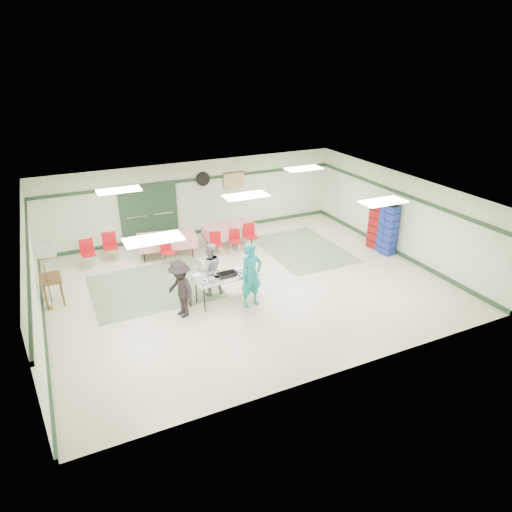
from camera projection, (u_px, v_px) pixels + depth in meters
name	position (u px, v px, depth m)	size (l,w,h in m)	color
floor	(247.00, 284.00, 13.38)	(11.00, 11.00, 0.00)	beige
ceiling	(246.00, 195.00, 12.26)	(11.00, 11.00, 0.00)	white
wall_back	(195.00, 198.00, 16.53)	(11.00, 11.00, 0.00)	beige
wall_front	(338.00, 319.00, 9.12)	(11.00, 11.00, 0.00)	beige
wall_left	(32.00, 280.00, 10.68)	(9.00, 9.00, 0.00)	beige
wall_right	(399.00, 214.00, 14.96)	(9.00, 9.00, 0.00)	beige
trim_back	(195.00, 180.00, 16.21)	(11.00, 0.06, 0.10)	#1F3A25
baseboard_back	(198.00, 232.00, 17.03)	(11.00, 0.06, 0.12)	#1F3A25
trim_left	(28.00, 252.00, 10.40)	(9.00, 0.06, 0.10)	#1F3A25
baseboard_left	(44.00, 326.00, 11.22)	(9.00, 0.06, 0.12)	#1F3A25
trim_right	(401.00, 193.00, 14.66)	(9.00, 0.06, 0.10)	#1F3A25
baseboard_right	(393.00, 250.00, 15.49)	(9.00, 0.06, 0.12)	#1F3A25
green_patch_a	(154.00, 286.00, 13.23)	(3.50, 3.00, 0.01)	#64825F
green_patch_b	(303.00, 249.00, 15.70)	(2.50, 3.50, 0.01)	#64825F
double_door_left	(136.00, 215.00, 15.74)	(0.90, 0.06, 2.10)	#939693
double_door_right	(163.00, 212.00, 16.11)	(0.90, 0.06, 2.10)	#939693
door_frame	(149.00, 214.00, 15.91)	(2.00, 0.03, 2.15)	#1F3A25
wall_fan	(203.00, 179.00, 16.31)	(0.50, 0.50, 0.10)	black
scroll_banner	(234.00, 181.00, 16.86)	(0.80, 0.02, 0.60)	#DDBB8A
serving_table	(226.00, 277.00, 12.19)	(1.79, 0.82, 0.76)	#B9B9B4
sheet_tray_right	(245.00, 273.00, 12.29)	(0.58, 0.44, 0.02)	silver
sheet_tray_mid	(220.00, 275.00, 12.20)	(0.59, 0.45, 0.02)	silver
sheet_tray_left	(210.00, 280.00, 11.91)	(0.63, 0.48, 0.02)	silver
baking_pan	(227.00, 274.00, 12.16)	(0.53, 0.33, 0.08)	black
foam_box_stack	(197.00, 278.00, 11.82)	(0.23, 0.21, 0.21)	white
volunteer_teal	(251.00, 275.00, 11.92)	(0.64, 0.42, 1.77)	teal
volunteer_grey	(210.00, 269.00, 12.55)	(0.74, 0.57, 1.51)	#96969B
volunteer_dark	(181.00, 289.00, 11.48)	(0.99, 0.57, 1.53)	black
dining_table_a	(229.00, 230.00, 15.79)	(1.81, 0.92, 0.77)	red
dining_table_b	(167.00, 240.00, 14.94)	(1.97, 1.11, 0.77)	red
chair_a	(235.00, 238.00, 15.34)	(0.47, 0.47, 0.79)	#B70E19
chair_b	(215.00, 241.00, 15.07)	(0.46, 0.46, 0.81)	#B70E19
chair_c	(250.00, 234.00, 15.55)	(0.44, 0.44, 0.89)	#B70E19
chair_d	(167.00, 250.00, 14.43)	(0.46, 0.46, 0.80)	#B70E19
chair_loose_a	(110.00, 244.00, 14.66)	(0.45, 0.45, 0.94)	#B70E19
chair_loose_b	(88.00, 250.00, 14.22)	(0.44, 0.44, 0.90)	#B70E19
crate_stack_blue_a	(390.00, 230.00, 14.98)	(0.38, 0.38, 1.71)	#1A3F9F
crate_stack_red	(377.00, 225.00, 15.54)	(0.43, 0.43, 1.66)	maroon
crate_stack_blue_b	(385.00, 227.00, 15.16)	(0.39, 0.39, 1.77)	#1A3F9F
printer_table	(51.00, 281.00, 12.17)	(0.54, 0.81, 0.74)	brown
office_printer	(46.00, 249.00, 13.35)	(0.51, 0.44, 0.40)	#B8B9B3
broom	(48.00, 285.00, 11.92)	(0.03, 0.03, 1.25)	brown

